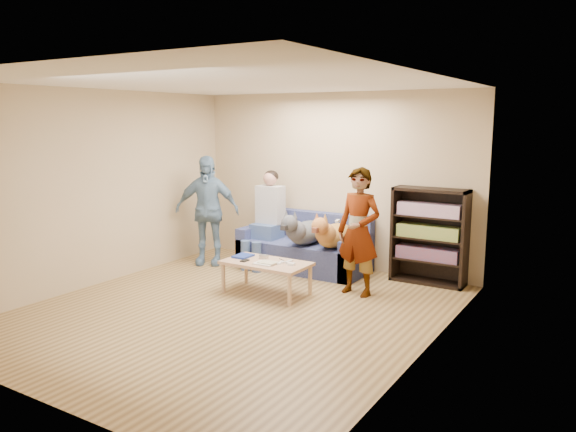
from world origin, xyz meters
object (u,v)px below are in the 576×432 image
Objects in this scene: dog_tan at (332,234)px; bookshelf at (430,234)px; notebook_blue at (243,256)px; camera_silver at (264,257)px; sofa at (305,250)px; person_standing_right at (359,232)px; person_seated at (267,215)px; coffee_table at (266,265)px; person_standing_left at (207,210)px; dog_gray at (304,231)px.

bookshelf is (1.24, 0.46, 0.06)m from dog_tan.
dog_tan is (0.77, 1.06, 0.19)m from notebook_blue.
camera_silver is 1.23m from sofa.
dog_tan is at bearing 148.63° from person_standing_right.
person_seated is 1.18m from dog_tan.
dog_tan is (-0.63, 0.51, -0.19)m from person_standing_right.
coffee_table is at bearing -141.16° from person_standing_right.
person_standing_left reaches higher than person_standing_right.
sofa is 1.65× the size of dog_tan.
person_standing_left is 1.62m from sofa.
person_standing_left is at bearing -176.48° from person_standing_right.
dog_gray is 1.07× the size of dog_tan.
dog_tan is at bearing -159.78° from bookshelf.
person_seated is (-1.80, 0.60, -0.04)m from person_standing_right.
dog_gray is at bearing -163.54° from bookshelf.
dog_gray reaches higher than sofa.
person_standing_right is 0.85× the size of sofa.
notebook_blue is 2.53m from bookshelf.
dog_tan is (1.17, -0.10, -0.15)m from person_seated.
notebook_blue is (-1.40, -0.56, -0.38)m from person_standing_right.
person_seated is at bearing -171.47° from bookshelf.
person_standing_left is 15.19× the size of camera_silver.
camera_silver reaches higher than coffee_table.
dog_gray reaches higher than notebook_blue.
person_seated reaches higher than notebook_blue.
sofa is at bearing -5.00° from person_standing_left.
camera_silver is 0.97m from dog_gray.
dog_gray is (-1.07, 0.47, -0.19)m from person_standing_right.
bookshelf is (2.00, 1.52, 0.25)m from notebook_blue.
sofa is at bearing -172.60° from bookshelf.
person_standing_right is at bearing -31.48° from sofa.
person_standing_left is at bearing -166.35° from bookshelf.
dog_tan is at bearing -4.67° from person_seated.
coffee_table is at bearing -135.58° from bookshelf.
sofa is 1.73× the size of coffee_table.
bookshelf is at bearing 16.46° from dog_gray.
person_standing_left is (-2.61, 0.18, 0.03)m from person_standing_right.
dog_gray is 0.95× the size of bookshelf.
person_standing_left is 0.88× the size of sofa.
camera_silver is 2.26m from bookshelf.
person_seated is at bearing 122.04° from camera_silver.
coffee_table is (0.40, -0.05, -0.06)m from notebook_blue.
person_standing_left reaches higher than person_seated.
person_standing_right is 2.62m from person_standing_left.
person_seated is at bearing 168.95° from person_standing_right.
dog_tan is at bearing 71.86° from coffee_table.
dog_gray is at bearing 163.78° from person_standing_right.
person_standing_left is at bearing 155.91° from camera_silver.
bookshelf reaches higher than dog_gray.
notebook_blue is at bearing 172.87° from coffee_table.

